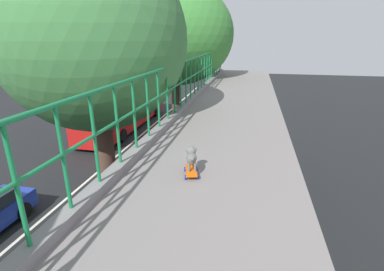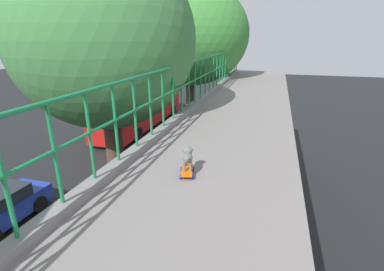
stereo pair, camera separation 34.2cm
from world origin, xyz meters
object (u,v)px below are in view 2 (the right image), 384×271
at_px(small_dog, 188,156).
at_px(car_blue_fourth, 0,208).
at_px(city_bus, 141,105).
at_px(toy_skateboard, 187,171).

bearing_deg(small_dog, car_blue_fourth, 159.02).
relative_size(car_blue_fourth, city_bus, 0.33).
bearing_deg(city_bus, toy_skateboard, -61.43).
xyz_separation_m(car_blue_fourth, city_bus, (-0.42, 13.56, 1.13)).
distance_m(car_blue_fourth, small_dog, 10.58).
distance_m(city_bus, toy_skateboard, 19.67).
height_order(toy_skateboard, small_dog, small_dog).
distance_m(car_blue_fourth, toy_skateboard, 10.51).
bearing_deg(toy_skateboard, city_bus, 118.57).
bearing_deg(city_bus, small_dog, -61.36).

